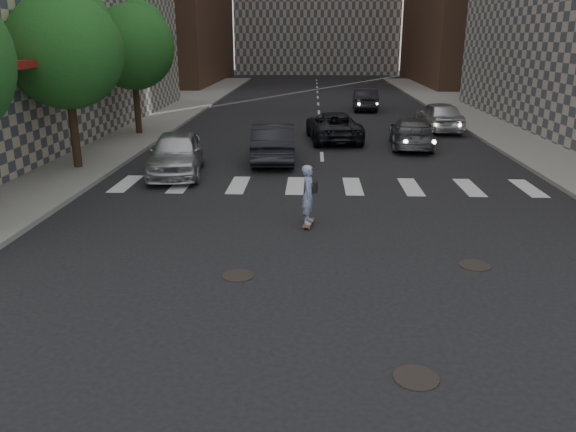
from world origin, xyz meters
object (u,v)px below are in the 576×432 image
Objects in this scene: skateboarder at (309,194)px; traffic_car_e at (365,99)px; traffic_car_b at (411,133)px; traffic_car_d at (439,116)px; silver_sedan at (176,153)px; traffic_car_a at (273,142)px; traffic_car_c at (333,126)px; tree_b at (67,46)px; tree_c at (134,43)px.

skateboarder is 0.37× the size of traffic_car_e.
traffic_car_e reaches higher than traffic_car_b.
traffic_car_d is (7.00, 16.64, -0.08)m from skateboarder.
traffic_car_d reaches higher than traffic_car_e.
skateboarder is at bearing -56.43° from silver_sedan.
traffic_car_d is at bearing -138.86° from traffic_car_a.
traffic_car_a is at bearing 56.01° from traffic_car_c.
traffic_car_d is at bearing 34.97° from silver_sedan.
traffic_car_b is at bearing 77.44° from skateboarder.
traffic_car_a is at bearing 28.69° from silver_sedan.
traffic_car_d is (2.31, 4.95, 0.12)m from traffic_car_b.
traffic_car_c is (-3.58, 1.63, 0.03)m from traffic_car_b.
tree_b is 11.66m from skateboarder.
silver_sedan is at bearing -65.38° from tree_c.
traffic_car_c is (10.07, 6.86, -3.93)m from tree_b.
traffic_car_c is at bearing 34.29° from tree_b.
tree_c reaches higher than silver_sedan.
tree_c is at bearing 107.59° from silver_sedan.
traffic_car_d is (15.95, 10.18, -3.84)m from tree_b.
traffic_car_b is at bearing 62.24° from traffic_car_d.
skateboarder is 7.68m from silver_sedan.
tree_b is at bearing 58.43° from traffic_car_e.
traffic_car_a is at bearing 41.54° from traffic_car_d.
tree_c reaches higher than skateboarder.
skateboarder is at bearing 72.96° from traffic_car_b.
traffic_car_d is at bearing 32.54° from tree_b.
traffic_car_c is (2.65, 5.00, -0.08)m from traffic_car_a.
traffic_car_e is (-3.25, 9.06, -0.06)m from traffic_car_d.
silver_sedan reaches higher than traffic_car_b.
tree_b is 1.40× the size of silver_sedan.
traffic_car_c is at bearing 79.83° from traffic_car_e.
skateboarder is 0.36× the size of traffic_car_b.
traffic_car_b is at bearing 95.70° from traffic_car_e.
traffic_car_b is 14.04m from traffic_car_e.
traffic_car_e is (12.71, 11.24, -3.89)m from tree_c.
silver_sedan is at bearing 32.61° from traffic_car_a.
skateboarder is 12.60m from traffic_car_b.
traffic_car_a is (7.42, -6.14, -3.85)m from tree_c.
tree_c is 17.42m from skateboarder.
tree_b is 1.39× the size of traffic_car_b.
tree_b is 15.14m from traffic_car_b.
traffic_car_c is (6.11, 7.49, -0.09)m from silver_sedan.
tree_c is at bearing 5.06° from traffic_car_d.
traffic_car_a is at bearing -39.60° from tree_c.
tree_c is 16.55m from traffic_car_d.
tree_b and tree_c have the same top height.
silver_sedan reaches higher than traffic_car_a.
skateboarder reaches higher than traffic_car_a.
traffic_car_b is 3.93m from traffic_car_c.
silver_sedan is at bearing -9.02° from tree_b.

